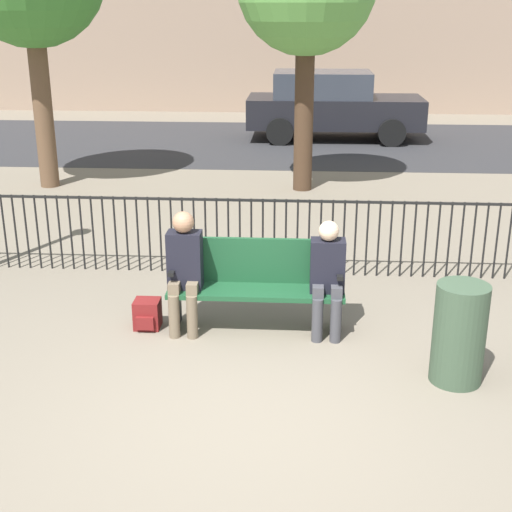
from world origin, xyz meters
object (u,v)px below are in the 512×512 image
at_px(seated_person_0, 184,266).
at_px(trash_bin, 459,334).
at_px(park_bench, 256,282).
at_px(parked_car_0, 331,104).
at_px(seated_person_1, 327,273).
at_px(backpack, 147,314).

bearing_deg(seated_person_0, trash_bin, -19.05).
xyz_separation_m(park_bench, seated_person_0, (-0.71, -0.13, 0.20)).
height_order(park_bench, trash_bin, park_bench).
distance_m(seated_person_0, trash_bin, 2.69).
bearing_deg(seated_person_0, parked_car_0, 80.49).
height_order(seated_person_0, trash_bin, seated_person_0).
height_order(seated_person_1, parked_car_0, parked_car_0).
distance_m(seated_person_1, trash_bin, 1.43).
height_order(backpack, parked_car_0, parked_car_0).
bearing_deg(seated_person_1, trash_bin, -37.95).
bearing_deg(park_bench, seated_person_0, -169.89).
height_order(seated_person_0, seated_person_1, seated_person_0).
height_order(park_bench, parked_car_0, parked_car_0).
bearing_deg(backpack, seated_person_0, -3.61).
xyz_separation_m(backpack, parked_car_0, (2.24, 10.96, 0.69)).
bearing_deg(park_bench, parked_car_0, 84.06).
xyz_separation_m(seated_person_0, parked_car_0, (1.84, 10.98, 0.15)).
bearing_deg(trash_bin, backpack, 162.96).
height_order(park_bench, seated_person_0, seated_person_0).
distance_m(seated_person_0, seated_person_1, 1.42).
bearing_deg(backpack, seated_person_1, -0.92).
bearing_deg(parked_car_0, trash_bin, -86.64).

